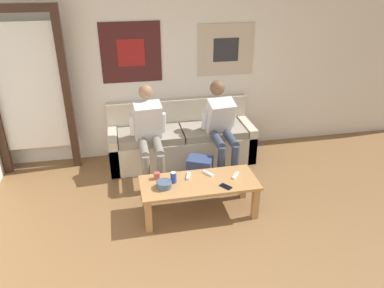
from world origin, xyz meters
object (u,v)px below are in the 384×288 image
(drink_can_blue, at_px, (173,177))
(cell_phone, at_px, (226,186))
(person_seated_adult, at_px, (149,132))
(game_controller_far_center, at_px, (188,176))
(coffee_table, at_px, (199,187))
(pillar_candle, at_px, (157,176))
(couch, at_px, (181,141))
(game_controller_near_left, at_px, (208,173))
(backpack, at_px, (200,172))
(ceramic_bowl, at_px, (164,184))
(person_seated_teen, at_px, (221,124))
(game_controller_near_right, at_px, (236,175))

(drink_can_blue, bearing_deg, cell_phone, -21.16)
(person_seated_adult, height_order, game_controller_far_center, person_seated_adult)
(coffee_table, bearing_deg, pillar_candle, 160.23)
(couch, xyz_separation_m, game_controller_near_left, (0.10, -1.18, 0.14))
(couch, xyz_separation_m, person_seated_adult, (-0.48, -0.38, 0.35))
(backpack, relative_size, game_controller_near_left, 2.67)
(couch, relative_size, coffee_table, 1.56)
(coffee_table, relative_size, ceramic_bowl, 7.65)
(person_seated_teen, distance_m, ceramic_bowl, 1.37)
(coffee_table, relative_size, pillar_candle, 14.66)
(coffee_table, xyz_separation_m, ceramic_bowl, (-0.39, -0.04, 0.11))
(ceramic_bowl, xyz_separation_m, pillar_candle, (-0.05, 0.20, -0.00))
(drink_can_blue, bearing_deg, backpack, 52.59)
(couch, height_order, person_seated_teen, person_seated_teen)
(cell_phone, bearing_deg, person_seated_adult, 122.72)
(drink_can_blue, height_order, game_controller_near_right, drink_can_blue)
(coffee_table, distance_m, ceramic_bowl, 0.41)
(drink_can_blue, bearing_deg, game_controller_near_left, 12.00)
(person_seated_adult, xyz_separation_m, backpack, (0.58, -0.34, -0.46))
(ceramic_bowl, height_order, drink_can_blue, drink_can_blue)
(person_seated_teen, relative_size, game_controller_near_left, 8.37)
(drink_can_blue, xyz_separation_m, game_controller_far_center, (0.18, 0.08, -0.05))
(cell_phone, bearing_deg, game_controller_near_right, 48.21)
(person_seated_adult, xyz_separation_m, ceramic_bowl, (0.05, -0.97, -0.18))
(pillar_candle, bearing_deg, backpack, 36.56)
(coffee_table, distance_m, pillar_candle, 0.48)
(coffee_table, bearing_deg, game_controller_far_center, 127.76)
(game_controller_near_right, bearing_deg, person_seated_teen, 84.66)
(game_controller_near_right, bearing_deg, coffee_table, -175.82)
(game_controller_near_right, xyz_separation_m, cell_phone, (-0.17, -0.19, -0.01))
(coffee_table, height_order, game_controller_far_center, game_controller_far_center)
(coffee_table, distance_m, person_seated_adult, 1.07)
(drink_can_blue, bearing_deg, person_seated_adult, 100.75)
(coffee_table, xyz_separation_m, person_seated_adult, (-0.44, 0.93, 0.30))
(coffee_table, height_order, cell_phone, cell_phone)
(pillar_candle, xyz_separation_m, game_controller_near_left, (0.58, -0.02, -0.03))
(ceramic_bowl, distance_m, game_controller_near_right, 0.82)
(drink_can_blue, xyz_separation_m, game_controller_near_left, (0.41, 0.09, -0.05))
(coffee_table, height_order, game_controller_near_right, game_controller_near_right)
(couch, bearing_deg, coffee_table, -91.43)
(coffee_table, relative_size, game_controller_far_center, 8.70)
(cell_phone, bearing_deg, drink_can_blue, 158.84)
(game_controller_far_center, bearing_deg, game_controller_near_left, 2.40)
(pillar_candle, relative_size, drink_can_blue, 0.71)
(ceramic_bowl, height_order, cell_phone, ceramic_bowl)
(coffee_table, bearing_deg, person_seated_teen, 62.18)
(game_controller_near_left, bearing_deg, drink_can_blue, -168.00)
(person_seated_teen, relative_size, game_controller_far_center, 7.91)
(game_controller_near_left, bearing_deg, couch, 94.92)
(couch, height_order, cell_phone, couch)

